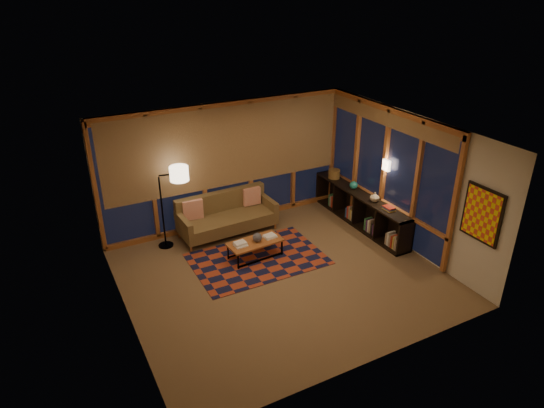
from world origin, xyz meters
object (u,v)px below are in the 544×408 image
sofa (227,216)px  bookshelf (360,209)px  coffee_table (255,249)px  floor_lamp (162,208)px

sofa → bookshelf: 2.89m
sofa → coffee_table: bearing=-88.0°
coffee_table → bookshelf: (2.64, 0.19, 0.19)m
sofa → floor_lamp: (-1.33, 0.10, 0.43)m
floor_lamp → sofa: bearing=7.0°
coffee_table → floor_lamp: size_ratio=0.63×
floor_lamp → bookshelf: floor_lamp is taller
floor_lamp → bookshelf: (4.06, -1.06, -0.48)m
floor_lamp → bookshelf: bearing=-3.5°
sofa → bookshelf: sofa is taller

